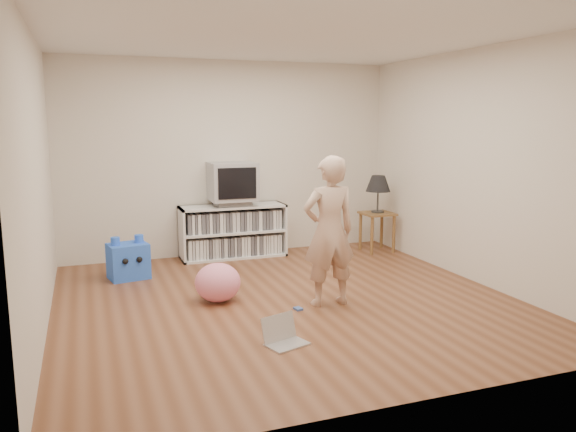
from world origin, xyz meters
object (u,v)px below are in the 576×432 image
at_px(table_lamp, 378,184).
at_px(side_table, 377,222).
at_px(crt_tv, 232,181).
at_px(laptop, 283,336).
at_px(plush_blue, 128,260).
at_px(media_unit, 233,231).
at_px(plush_pink, 218,282).
at_px(dvd_deck, 233,203).
at_px(person, 329,231).

bearing_deg(table_lamp, side_table, 0.00).
distance_m(crt_tv, laptop, 3.22).
height_order(side_table, plush_blue, side_table).
relative_size(media_unit, side_table, 2.55).
height_order(laptop, plush_pink, plush_pink).
xyz_separation_m(media_unit, plush_pink, (-0.63, -1.81, -0.15)).
height_order(media_unit, laptop, media_unit).
xyz_separation_m(dvd_deck, crt_tv, (-0.00, -0.00, 0.29)).
distance_m(person, laptop, 1.28).
distance_m(media_unit, person, 2.35).
xyz_separation_m(crt_tv, laptop, (-0.37, -3.05, -0.96)).
bearing_deg(table_lamp, person, -129.98).
distance_m(media_unit, dvd_deck, 0.39).
relative_size(media_unit, crt_tv, 2.33).
bearing_deg(person, plush_blue, -42.35).
relative_size(media_unit, laptop, 3.58).
relative_size(table_lamp, plush_pink, 1.12).
xyz_separation_m(person, plush_pink, (-1.01, 0.48, -0.54)).
relative_size(media_unit, table_lamp, 2.72).
xyz_separation_m(table_lamp, person, (-1.59, -1.90, -0.20)).
xyz_separation_m(laptop, plush_pink, (-0.25, 1.26, 0.13)).
bearing_deg(plush_blue, laptop, -78.20).
relative_size(crt_tv, plush_pink, 1.30).
distance_m(plush_blue, plush_pink, 1.42).
xyz_separation_m(side_table, plush_pink, (-2.60, -1.42, -0.22)).
distance_m(table_lamp, person, 2.49).
distance_m(media_unit, plush_blue, 1.55).
relative_size(media_unit, person, 0.94).
relative_size(crt_tv, plush_blue, 1.20).
bearing_deg(laptop, plush_pink, 83.09).
relative_size(media_unit, plush_pink, 3.03).
bearing_deg(dvd_deck, side_table, -10.61).
height_order(person, plush_pink, person).
bearing_deg(media_unit, crt_tv, -90.00).
bearing_deg(crt_tv, media_unit, 90.00).
relative_size(table_lamp, laptop, 1.32).
bearing_deg(side_table, media_unit, 168.96).
relative_size(table_lamp, plush_blue, 1.03).
height_order(media_unit, person, person).
bearing_deg(media_unit, side_table, -11.04).
relative_size(crt_tv, side_table, 1.09).
bearing_deg(plush_pink, media_unit, 70.93).
xyz_separation_m(dvd_deck, table_lamp, (1.98, -0.37, 0.21)).
xyz_separation_m(dvd_deck, person, (0.38, -2.27, 0.01)).
bearing_deg(side_table, plush_blue, -175.88).
xyz_separation_m(side_table, table_lamp, (0.00, 0.00, 0.53)).
relative_size(person, laptop, 3.79).
xyz_separation_m(table_lamp, plush_pink, (-2.60, -1.42, -0.75)).
height_order(person, plush_blue, person).
bearing_deg(crt_tv, table_lamp, -10.51).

